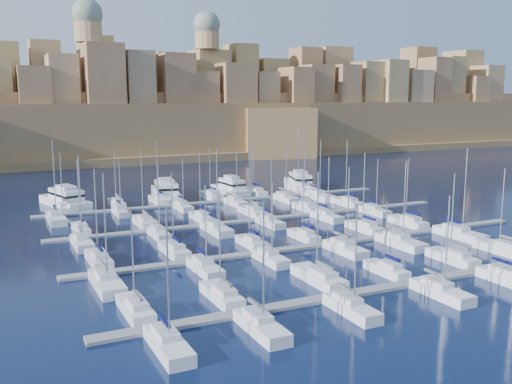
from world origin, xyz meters
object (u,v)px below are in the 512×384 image
motor_yacht_d (300,182)px  motor_yacht_c (231,188)px  motor_yacht_a (66,199)px  sailboat_0 (136,309)px  motor_yacht_b (166,191)px  sailboat_4 (453,257)px  sailboat_2 (319,277)px

motor_yacht_d → motor_yacht_c: bearing=-176.2°
motor_yacht_a → motor_yacht_c: bearing=-2.3°
sailboat_0 → motor_yacht_a: bearing=88.6°
motor_yacht_c → motor_yacht_b: bearing=171.9°
sailboat_0 → motor_yacht_c: (41.44, 68.97, 1.00)m
sailboat_4 → sailboat_2: bearing=178.5°
sailboat_4 → motor_yacht_a: bearing=123.2°
sailboat_2 → motor_yacht_b: bearing=89.6°
sailboat_0 → motor_yacht_b: 75.63m
sailboat_4 → motor_yacht_c: size_ratio=0.96×
motor_yacht_c → motor_yacht_d: same height
sailboat_0 → motor_yacht_c: sailboat_0 is taller
sailboat_4 → motor_yacht_a: 84.28m
motor_yacht_b → motor_yacht_c: bearing=-8.1°
motor_yacht_b → motor_yacht_c: (16.20, -2.31, -0.00)m
sailboat_2 → sailboat_4: size_ratio=1.11×
motor_yacht_a → motor_yacht_d: size_ratio=1.03×
sailboat_0 → motor_yacht_d: (62.22, 70.36, 1.00)m
sailboat_4 → motor_yacht_c: (-6.42, 68.92, 0.99)m
motor_yacht_d → motor_yacht_a: bearing=179.8°
sailboat_0 → motor_yacht_d: 93.93m
motor_yacht_c → sailboat_4: bearing=-84.7°
motor_yacht_b → sailboat_0: bearing=-109.5°
motor_yacht_c → motor_yacht_d: (20.78, 1.38, 0.00)m
sailboat_2 → motor_yacht_b: sailboat_2 is taller
motor_yacht_a → motor_yacht_d: 60.49m
sailboat_2 → motor_yacht_c: 70.31m
sailboat_0 → motor_yacht_d: sailboat_0 is taller
motor_yacht_a → motor_yacht_d: (60.49, -0.23, 0.00)m
sailboat_0 → motor_yacht_c: 80.47m
sailboat_0 → motor_yacht_b: (25.24, 71.28, 1.00)m
sailboat_0 → motor_yacht_a: size_ratio=0.71×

